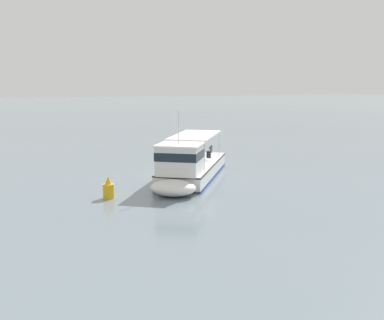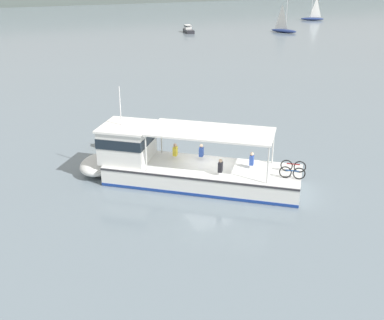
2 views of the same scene
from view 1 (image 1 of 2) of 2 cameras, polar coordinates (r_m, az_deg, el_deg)
The scene contains 3 objects.
ground_plane at distance 35.03m, azimuth -0.83°, elevation -2.01°, with size 400.00×400.00×0.00m, color slate.
ferry_main at distance 32.98m, azimuth -0.38°, elevation -0.95°, with size 12.10×9.98×5.32m.
channel_buoy at distance 28.68m, azimuth -10.43°, elevation -3.65°, with size 0.70×0.70×1.40m.
Camera 1 is at (-31.62, 13.29, 7.11)m, focal length 42.47 mm.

